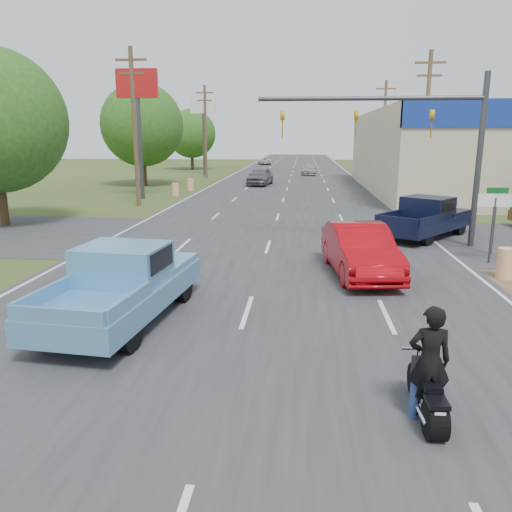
# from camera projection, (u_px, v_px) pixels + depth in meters

# --- Properties ---
(main_road) EXTENTS (15.00, 180.00, 0.02)m
(main_road) POSITION_uv_depth(u_px,v_px,m) (287.00, 189.00, 44.09)
(main_road) COLOR #2D2D30
(main_road) RESTS_ON ground
(cross_road) EXTENTS (120.00, 10.00, 0.02)m
(cross_road) POSITION_uv_depth(u_px,v_px,m) (271.00, 238.00, 22.78)
(cross_road) COLOR #2D2D30
(cross_road) RESTS_ON ground
(utility_pole_2) EXTENTS (2.00, 0.28, 10.00)m
(utility_pole_2) POSITION_uv_depth(u_px,v_px,m) (426.00, 124.00, 33.28)
(utility_pole_2) COLOR #4C3823
(utility_pole_2) RESTS_ON ground
(utility_pole_3) EXTENTS (2.00, 0.28, 10.00)m
(utility_pole_3) POSITION_uv_depth(u_px,v_px,m) (384.00, 129.00, 50.71)
(utility_pole_3) COLOR #4C3823
(utility_pole_3) RESTS_ON ground
(utility_pole_5) EXTENTS (2.00, 0.28, 10.00)m
(utility_pole_5) POSITION_uv_depth(u_px,v_px,m) (134.00, 124.00, 32.09)
(utility_pole_5) COLOR #4C3823
(utility_pole_5) RESTS_ON ground
(utility_pole_6) EXTENTS (2.00, 0.28, 10.00)m
(utility_pole_6) POSITION_uv_depth(u_px,v_px,m) (205.00, 129.00, 55.33)
(utility_pole_6) COLOR #4C3823
(utility_pole_6) RESTS_ON ground
(tree_1) EXTENTS (7.56, 7.56, 9.36)m
(tree_1) POSITION_uv_depth(u_px,v_px,m) (142.00, 125.00, 45.95)
(tree_1) COLOR #422D19
(tree_1) RESTS_ON ground
(tree_2) EXTENTS (6.72, 6.72, 8.32)m
(tree_2) POSITION_uv_depth(u_px,v_px,m) (191.00, 134.00, 69.40)
(tree_2) COLOR #422D19
(tree_2) RESTS_ON ground
(tree_5) EXTENTS (7.98, 7.98, 9.88)m
(tree_5) POSITION_uv_depth(u_px,v_px,m) (457.00, 129.00, 93.28)
(tree_5) COLOR #422D19
(tree_5) RESTS_ON ground
(tree_6) EXTENTS (8.82, 8.82, 10.92)m
(tree_6) POSITION_uv_depth(u_px,v_px,m) (145.00, 127.00, 98.55)
(tree_6) COLOR #422D19
(tree_6) RESTS_ON ground
(barrel_0) EXTENTS (0.56, 0.56, 1.00)m
(barrel_0) POSITION_uv_depth(u_px,v_px,m) (506.00, 263.00, 16.14)
(barrel_0) COLOR orange
(barrel_0) RESTS_ON ground
(barrel_1) EXTENTS (0.56, 0.56, 1.00)m
(barrel_1) POSITION_uv_depth(u_px,v_px,m) (446.00, 221.00, 24.33)
(barrel_1) COLOR orange
(barrel_1) RESTS_ON ground
(barrel_2) EXTENTS (0.56, 0.56, 1.00)m
(barrel_2) POSITION_uv_depth(u_px,v_px,m) (176.00, 189.00, 38.93)
(barrel_2) COLOR orange
(barrel_2) RESTS_ON ground
(barrel_3) EXTENTS (0.56, 0.56, 1.00)m
(barrel_3) POSITION_uv_depth(u_px,v_px,m) (191.00, 185.00, 42.78)
(barrel_3) COLOR orange
(barrel_3) RESTS_ON ground
(pole_sign_left_near) EXTENTS (3.00, 0.35, 9.20)m
(pole_sign_left_near) POSITION_uv_depth(u_px,v_px,m) (138.00, 98.00, 35.63)
(pole_sign_left_near) COLOR #3F3F44
(pole_sign_left_near) RESTS_ON ground
(pole_sign_left_far) EXTENTS (3.00, 0.35, 9.20)m
(pole_sign_left_far) POSITION_uv_depth(u_px,v_px,m) (203.00, 114.00, 58.87)
(pole_sign_left_far) COLOR #3F3F44
(pole_sign_left_far) RESTS_ON ground
(lane_sign) EXTENTS (1.20, 0.08, 2.52)m
(lane_sign) POSITION_uv_depth(u_px,v_px,m) (494.00, 212.00, 17.73)
(lane_sign) COLOR #3F3F44
(lane_sign) RESTS_ON ground
(street_name_sign) EXTENTS (0.80, 0.08, 2.61)m
(street_name_sign) POSITION_uv_depth(u_px,v_px,m) (495.00, 214.00, 19.20)
(street_name_sign) COLOR #3F3F44
(street_name_sign) RESTS_ON ground
(signal_mast) EXTENTS (9.12, 0.40, 7.00)m
(signal_mast) POSITION_uv_depth(u_px,v_px,m) (414.00, 129.00, 20.18)
(signal_mast) COLOR #3F3F44
(signal_mast) RESTS_ON ground
(red_convertible) EXTENTS (2.40, 5.26, 1.67)m
(red_convertible) POSITION_uv_depth(u_px,v_px,m) (360.00, 250.00, 16.48)
(red_convertible) COLOR #A6070E
(red_convertible) RESTS_ON ground
(motorcycle) EXTENTS (0.59, 1.91, 0.97)m
(motorcycle) POSITION_uv_depth(u_px,v_px,m) (427.00, 396.00, 8.00)
(motorcycle) COLOR black
(motorcycle) RESTS_ON ground
(rider) EXTENTS (0.69, 0.46, 1.85)m
(rider) POSITION_uv_depth(u_px,v_px,m) (429.00, 367.00, 7.92)
(rider) COLOR black
(rider) RESTS_ON ground
(blue_pickup) EXTENTS (2.79, 5.94, 1.90)m
(blue_pickup) POSITION_uv_depth(u_px,v_px,m) (125.00, 282.00, 12.43)
(blue_pickup) COLOR black
(blue_pickup) RESTS_ON ground
(navy_pickup) EXTENTS (5.17, 5.69, 1.85)m
(navy_pickup) POSITION_uv_depth(u_px,v_px,m) (427.00, 217.00, 22.78)
(navy_pickup) COLOR black
(navy_pickup) RESTS_ON ground
(distant_car_grey) EXTENTS (2.56, 5.05, 1.65)m
(distant_car_grey) POSITION_uv_depth(u_px,v_px,m) (260.00, 177.00, 47.43)
(distant_car_grey) COLOR #5A5A5F
(distant_car_grey) RESTS_ON ground
(distant_car_silver) EXTENTS (1.98, 4.39, 1.25)m
(distant_car_silver) POSITION_uv_depth(u_px,v_px,m) (309.00, 170.00, 60.48)
(distant_car_silver) COLOR #9E9FA3
(distant_car_silver) RESTS_ON ground
(distant_car_white) EXTENTS (2.60, 4.51, 1.18)m
(distant_car_white) POSITION_uv_depth(u_px,v_px,m) (265.00, 161.00, 82.76)
(distant_car_white) COLOR #BEBEBE
(distant_car_white) RESTS_ON ground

